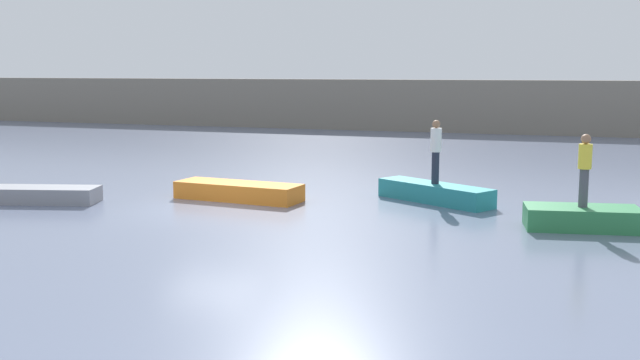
{
  "coord_description": "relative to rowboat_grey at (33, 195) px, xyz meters",
  "views": [
    {
      "loc": [
        9.79,
        -18.69,
        3.87
      ],
      "look_at": [
        2.19,
        3.12,
        0.49
      ],
      "focal_mm": 42.66,
      "sensor_mm": 36.0,
      "label": 1
    }
  ],
  "objects": [
    {
      "name": "ground_plane",
      "position": [
        5.32,
        0.79,
        -0.23
      ],
      "size": [
        120.0,
        120.0,
        0.0
      ],
      "primitive_type": "plane",
      "color": "slate"
    },
    {
      "name": "embankment_wall",
      "position": [
        5.32,
        29.05,
        1.38
      ],
      "size": [
        80.0,
        1.2,
        3.21
      ],
      "primitive_type": "cube",
      "color": "gray",
      "rests_on": "ground_plane"
    },
    {
      "name": "rowboat_grey",
      "position": [
        0.0,
        0.0,
        0.0
      ],
      "size": [
        3.92,
        2.03,
        0.46
      ],
      "primitive_type": "cube",
      "rotation": [
        0.0,
        0.0,
        0.27
      ],
      "color": "gray",
      "rests_on": "ground_plane"
    },
    {
      "name": "rowboat_orange",
      "position": [
        5.47,
        2.4,
        0.03
      ],
      "size": [
        3.93,
        1.52,
        0.51
      ],
      "primitive_type": "cube",
      "rotation": [
        0.0,
        0.0,
        -0.09
      ],
      "color": "orange",
      "rests_on": "ground_plane"
    },
    {
      "name": "rowboat_teal",
      "position": [
        11.07,
        3.92,
        0.04
      ],
      "size": [
        3.7,
        2.68,
        0.55
      ],
      "primitive_type": "cube",
      "rotation": [
        0.0,
        0.0,
        -0.53
      ],
      "color": "teal",
      "rests_on": "ground_plane"
    },
    {
      "name": "rowboat_green",
      "position": [
        15.17,
        1.35,
        0.04
      ],
      "size": [
        2.88,
        1.72,
        0.55
      ],
      "primitive_type": "cube",
      "rotation": [
        0.0,
        0.0,
        0.17
      ],
      "color": "#2D7F47",
      "rests_on": "ground_plane"
    },
    {
      "name": "person_yellow_shirt",
      "position": [
        15.17,
        1.35,
        1.31
      ],
      "size": [
        0.32,
        0.32,
        1.78
      ],
      "color": "#4C4C56",
      "rests_on": "rowboat_green"
    },
    {
      "name": "person_white_shirt",
      "position": [
        11.07,
        3.92,
        1.36
      ],
      "size": [
        0.32,
        0.32,
        1.86
      ],
      "color": "#232838",
      "rests_on": "rowboat_teal"
    }
  ]
}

